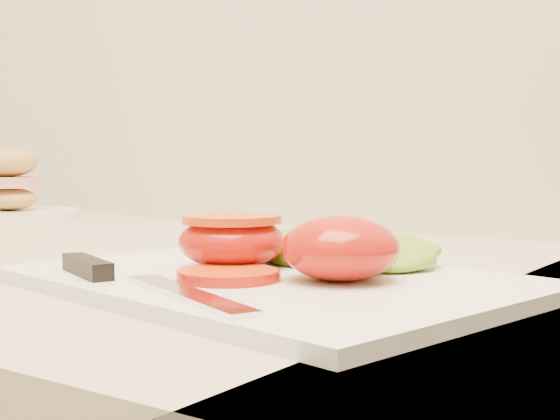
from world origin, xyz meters
The scene contains 8 objects.
cutting_board centered at (0.05, 1.59, 0.94)m, with size 0.35×0.25×0.01m, color silver.
tomato_half_dome centered at (0.10, 1.59, 0.96)m, with size 0.08×0.08×0.04m, color red.
tomato_half_cut centered at (0.00, 1.59, 0.96)m, with size 0.08×0.08×0.04m.
tomato_slice_0 centered at (0.04, 1.55, 0.94)m, with size 0.07×0.07×0.01m, color #E7550A.
lettuce_leaf_0 centered at (0.04, 1.66, 0.95)m, with size 0.14×0.09×0.03m, color #8CB42F.
lettuce_leaf_1 centered at (0.09, 1.66, 0.95)m, with size 0.10×0.08×0.02m, color #8CB42F.
knife centered at (-0.01, 1.50, 0.94)m, with size 0.22×0.08×0.01m.
sandwich_plate centered at (-0.64, 1.86, 0.97)m, with size 0.21×0.21×0.11m.
Camera 1 is at (0.36, 1.14, 1.02)m, focal length 50.00 mm.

